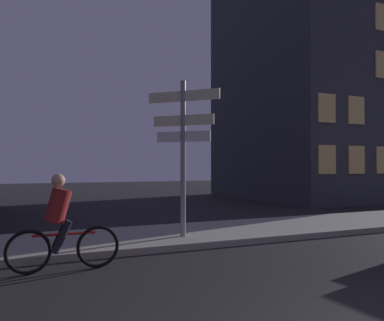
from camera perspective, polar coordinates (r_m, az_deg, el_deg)
sidewalk_kerb at (r=9.28m, az=-7.07°, el=-11.15°), size 40.00×2.74×0.14m
signpost at (r=8.92m, az=-1.31°, el=2.79°), size 1.26×1.26×3.55m
cyclist at (r=6.87m, az=-18.57°, el=-9.05°), size 1.82×0.32×1.61m
building_right_block at (r=23.42m, az=17.24°, el=14.46°), size 8.12×9.20×15.78m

